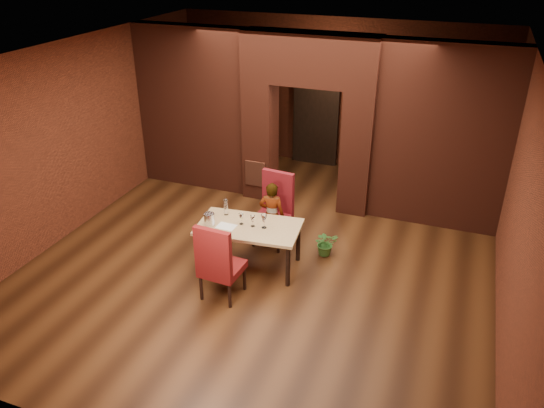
{
  "coord_description": "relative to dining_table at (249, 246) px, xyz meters",
  "views": [
    {
      "loc": [
        2.65,
        -6.95,
        4.69
      ],
      "look_at": [
        0.04,
        0.0,
        0.89
      ],
      "focal_mm": 35.0,
      "sensor_mm": 36.0,
      "label": 1
    }
  ],
  "objects": [
    {
      "name": "wall_right",
      "position": [
        3.65,
        0.51,
        1.24
      ],
      "size": [
        0.04,
        8.0,
        3.2
      ],
      "primitive_type": "cube",
      "color": "maroon",
      "rests_on": "ground"
    },
    {
      "name": "chair_near",
      "position": [
        -0.07,
        -0.82,
        0.24
      ],
      "size": [
        0.58,
        0.58,
        1.2
      ],
      "primitive_type": "cube",
      "rotation": [
        0.0,
        0.0,
        3.08
      ],
      "color": "maroon",
      "rests_on": "ground"
    },
    {
      "name": "person_seated",
      "position": [
        0.11,
        0.7,
        0.21
      ],
      "size": [
        0.45,
        0.32,
        1.15
      ],
      "primitive_type": "imported",
      "rotation": [
        0.0,
        0.0,
        3.25
      ],
      "color": "silver",
      "rests_on": "ground"
    },
    {
      "name": "wing_wall_left",
      "position": [
        -2.22,
        2.51,
        1.24
      ],
      "size": [
        2.28,
        0.35,
        3.2
      ],
      "primitive_type": "cube",
      "color": "maroon",
      "rests_on": "ground"
    },
    {
      "name": "wall_left",
      "position": [
        -3.35,
        0.51,
        1.24
      ],
      "size": [
        0.04,
        8.0,
        3.2
      ],
      "primitive_type": "cube",
      "color": "maroon",
      "rests_on": "ground"
    },
    {
      "name": "wall_front",
      "position": [
        0.15,
        -3.49,
        1.24
      ],
      "size": [
        7.0,
        0.04,
        3.2
      ],
      "primitive_type": "cube",
      "color": "maroon",
      "rests_on": "ground"
    },
    {
      "name": "wine_glass_c",
      "position": [
        0.24,
        0.02,
        0.48
      ],
      "size": [
        0.09,
        0.09,
        0.23
      ],
      "primitive_type": null,
      "color": "white",
      "rests_on": "dining_table"
    },
    {
      "name": "dining_table",
      "position": [
        0.0,
        0.0,
        0.0
      ],
      "size": [
        1.63,
        1.03,
        0.73
      ],
      "primitive_type": "cube",
      "rotation": [
        0.0,
        0.0,
        0.1
      ],
      "color": "tan",
      "rests_on": "ground"
    },
    {
      "name": "water_bottle",
      "position": [
        -0.47,
        0.2,
        0.5
      ],
      "size": [
        0.07,
        0.07,
        0.28
      ],
      "primitive_type": "cylinder",
      "color": "white",
      "rests_on": "dining_table"
    },
    {
      "name": "chair_far",
      "position": [
        0.08,
        0.78,
        0.25
      ],
      "size": [
        0.61,
        0.61,
        1.22
      ],
      "primitive_type": "cube",
      "rotation": [
        0.0,
        0.0,
        -0.11
      ],
      "color": "maroon",
      "rests_on": "ground"
    },
    {
      "name": "pillar_left",
      "position": [
        -0.8,
        2.51,
        0.79
      ],
      "size": [
        0.55,
        0.55,
        2.3
      ],
      "primitive_type": "cube",
      "color": "maroon",
      "rests_on": "ground"
    },
    {
      "name": "rear_door",
      "position": [
        -0.25,
        4.45,
        0.69
      ],
      "size": [
        0.9,
        0.08,
        2.1
      ],
      "primitive_type": "cube",
      "color": "black",
      "rests_on": "ground"
    },
    {
      "name": "wall_back",
      "position": [
        0.15,
        4.51,
        1.24
      ],
      "size": [
        7.0,
        0.04,
        3.2
      ],
      "primitive_type": "cube",
      "color": "maroon",
      "rests_on": "ground"
    },
    {
      "name": "floor",
      "position": [
        0.15,
        0.51,
        -0.36
      ],
      "size": [
        8.0,
        8.0,
        0.0
      ],
      "primitive_type": "plane",
      "color": "#422410",
      "rests_on": "ground"
    },
    {
      "name": "vent_panel",
      "position": [
        -0.8,
        2.21,
        0.19
      ],
      "size": [
        0.4,
        0.03,
        0.5
      ],
      "primitive_type": "cube",
      "color": "brown",
      "rests_on": "ground"
    },
    {
      "name": "wing_wall_right",
      "position": [
        2.51,
        2.51,
        1.24
      ],
      "size": [
        2.28,
        0.35,
        3.2
      ],
      "primitive_type": "cube",
      "color": "maroon",
      "rests_on": "ground"
    },
    {
      "name": "wine_glass_a",
      "position": [
        -0.13,
        0.01,
        0.45
      ],
      "size": [
        0.07,
        0.07,
        0.18
      ],
      "primitive_type": null,
      "color": "white",
      "rests_on": "dining_table"
    },
    {
      "name": "ceiling",
      "position": [
        0.15,
        0.51,
        2.84
      ],
      "size": [
        7.0,
        8.0,
        0.04
      ],
      "primitive_type": "cube",
      "color": "silver",
      "rests_on": "ground"
    },
    {
      "name": "potted_plant",
      "position": [
        1.03,
        0.75,
        -0.15
      ],
      "size": [
        0.49,
        0.47,
        0.42
      ],
      "primitive_type": "imported",
      "rotation": [
        0.0,
        0.0,
        0.49
      ],
      "color": "#346F2B",
      "rests_on": "ground"
    },
    {
      "name": "rear_door_frame",
      "position": [
        -0.25,
        4.41,
        0.69
      ],
      "size": [
        1.02,
        0.04,
        2.22
      ],
      "primitive_type": "cube",
      "color": "black",
      "rests_on": "ground"
    },
    {
      "name": "wine_bucket",
      "position": [
        -0.57,
        -0.19,
        0.46
      ],
      "size": [
        0.16,
        0.16,
        0.2
      ],
      "primitive_type": "cylinder",
      "color": "silver",
      "rests_on": "dining_table"
    },
    {
      "name": "pillar_right",
      "position": [
        1.1,
        2.51,
        0.79
      ],
      "size": [
        0.55,
        0.55,
        2.3
      ],
      "primitive_type": "cube",
      "color": "maroon",
      "rests_on": "ground"
    },
    {
      "name": "tasting_sheet",
      "position": [
        -0.31,
        -0.15,
        0.37
      ],
      "size": [
        0.29,
        0.22,
        0.0
      ],
      "primitive_type": "cube",
      "rotation": [
        0.0,
        0.0,
        -0.03
      ],
      "color": "silver",
      "rests_on": "dining_table"
    },
    {
      "name": "wine_glass_b",
      "position": [
        0.06,
        0.0,
        0.46
      ],
      "size": [
        0.07,
        0.07,
        0.18
      ],
      "primitive_type": null,
      "color": "white",
      "rests_on": "dining_table"
    },
    {
      "name": "lintel",
      "position": [
        0.15,
        2.51,
        2.39
      ],
      "size": [
        2.45,
        0.55,
        0.9
      ],
      "primitive_type": "cube",
      "color": "maroon",
      "rests_on": "ground"
    }
  ]
}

